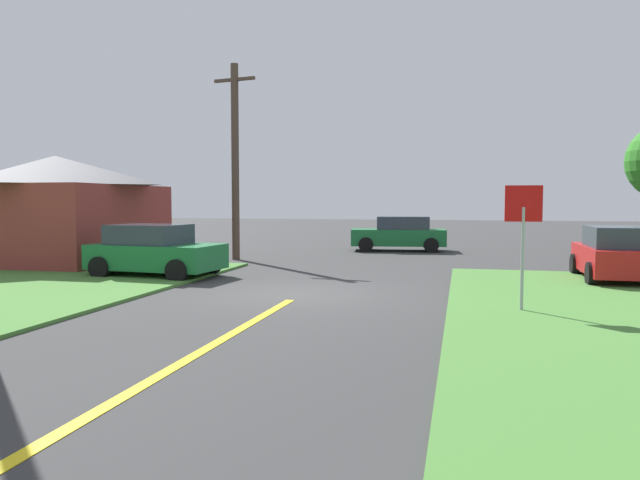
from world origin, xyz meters
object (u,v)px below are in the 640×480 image
object	(u,v)px
stop_sign	(523,224)
car_on_crossroad	(618,254)
barn	(56,209)
utility_pole_mid	(235,160)
car_approaching_junction	(399,234)
parked_car_near_building	(155,251)

from	to	relation	value
stop_sign	car_on_crossroad	bearing A→B (deg)	-121.59
stop_sign	barn	world-z (taller)	barn
utility_pole_mid	barn	distance (m)	7.05
stop_sign	barn	distance (m)	17.65
utility_pole_mid	barn	size ratio (longest dim) A/B	1.21
car_approaching_junction	utility_pole_mid	size ratio (longest dim) A/B	0.59
car_on_crossroad	car_approaching_junction	world-z (taller)	same
stop_sign	car_approaching_junction	xyz separation A→B (m)	(-4.09, 15.11, -1.08)
car_approaching_junction	utility_pole_mid	world-z (taller)	utility_pole_mid
car_on_crossroad	barn	world-z (taller)	barn
car_approaching_junction	car_on_crossroad	bearing A→B (deg)	120.78
car_on_crossroad	utility_pole_mid	xyz separation A→B (m)	(-13.20, 3.62, 3.17)
stop_sign	utility_pole_mid	size ratio (longest dim) A/B	0.35
parked_car_near_building	barn	distance (m)	6.71
car_on_crossroad	utility_pole_mid	size ratio (longest dim) A/B	0.50
parked_car_near_building	barn	xyz separation A→B (m)	(-5.82, 3.10, 1.22)
car_approaching_junction	utility_pole_mid	xyz separation A→B (m)	(-5.92, -5.75, 3.17)
car_approaching_junction	utility_pole_mid	distance (m)	8.84
stop_sign	utility_pole_mid	xyz separation A→B (m)	(-10.01, 9.36, 2.10)
parked_car_near_building	car_on_crossroad	distance (m)	13.80
stop_sign	utility_pole_mid	bearing A→B (deg)	-45.63
car_approaching_junction	barn	bearing A→B (deg)	27.22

